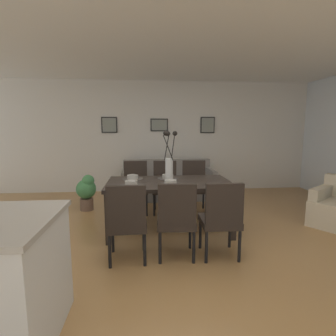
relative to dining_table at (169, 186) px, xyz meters
name	(u,v)px	position (x,y,z in m)	size (l,w,h in m)	color
ground_plane	(175,249)	(0.02, -0.64, -0.67)	(9.00, 9.00, 0.00)	#A87A47
back_wall_panel	(160,137)	(0.02, 2.61, 0.63)	(9.00, 0.10, 2.60)	silver
ceiling_panel	(173,39)	(0.02, -0.24, 1.97)	(9.00, 7.20, 0.08)	white
dining_table	(169,186)	(0.00, 0.00, 0.00)	(1.80, 0.99, 0.74)	black
dining_chair_near_left	(127,219)	(-0.56, -0.92, -0.16)	(0.45, 0.45, 0.92)	black
dining_chair_near_right	(136,184)	(-0.52, 0.92, -0.16)	(0.44, 0.44, 0.92)	black
dining_chair_far_left	(176,217)	(0.00, -0.89, -0.16)	(0.47, 0.47, 0.92)	black
dining_chair_far_right	(165,184)	(0.01, 0.91, -0.16)	(0.47, 0.47, 0.92)	black
dining_chair_mid_left	(221,216)	(0.52, -0.92, -0.16)	(0.45, 0.45, 0.92)	black
dining_chair_mid_right	(194,183)	(0.55, 0.90, -0.16)	(0.47, 0.47, 0.92)	black
centerpiece_vase	(169,162)	(0.00, 0.00, 0.36)	(0.21, 0.23, 0.73)	silver
placemat_near_left	(131,185)	(-0.54, -0.22, 0.08)	(0.32, 0.32, 0.01)	#4C4742
bowl_near_left	(131,183)	(-0.54, -0.22, 0.11)	(0.17, 0.17, 0.07)	#B2ADA3
placemat_near_right	(133,179)	(-0.54, 0.22, 0.08)	(0.32, 0.32, 0.01)	#4C4742
bowl_near_right	(133,177)	(-0.54, 0.22, 0.11)	(0.17, 0.17, 0.07)	#B2ADA3
placemat_far_left	(171,185)	(0.00, -0.22, 0.08)	(0.32, 0.32, 0.01)	#4C4742
bowl_far_left	(171,182)	(0.00, -0.22, 0.11)	(0.17, 0.17, 0.07)	#B2ADA3
placemat_far_right	(168,178)	(0.00, 0.22, 0.08)	(0.32, 0.32, 0.01)	#4C4742
bowl_far_right	(168,176)	(0.00, 0.22, 0.11)	(0.17, 0.17, 0.07)	#B2ADA3
sofa	(168,184)	(0.16, 1.92, -0.39)	(1.97, 0.84, 0.80)	gray
framed_picture_left	(109,125)	(-1.16, 2.54, 0.92)	(0.36, 0.03, 0.37)	black
framed_picture_center	(159,125)	(0.00, 2.54, 0.92)	(0.41, 0.03, 0.30)	black
framed_picture_right	(208,125)	(1.16, 2.54, 0.92)	(0.34, 0.03, 0.38)	black
potted_plant	(87,190)	(-1.43, 1.10, -0.29)	(0.36, 0.36, 0.67)	brown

